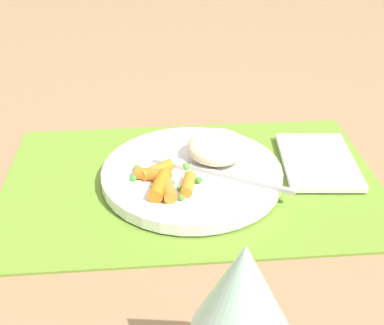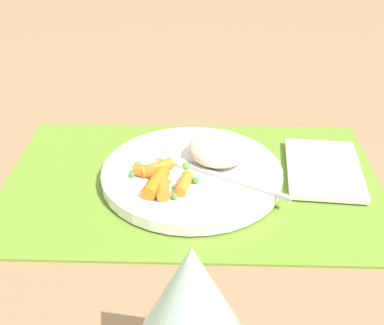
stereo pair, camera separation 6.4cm
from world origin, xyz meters
The scene contains 9 objects.
ground_plane centered at (0.00, 0.00, 0.00)m, with size 2.40×2.40×0.00m, color #997551.
placemat centered at (0.00, 0.00, 0.00)m, with size 0.49×0.31×0.01m, color olive.
plate centered at (0.00, 0.00, 0.01)m, with size 0.24×0.24×0.02m, color white.
rice_mound centered at (-0.03, -0.02, 0.04)m, with size 0.08×0.08×0.04m, color beige.
carrot_portion centered at (0.04, 0.04, 0.03)m, with size 0.08×0.08×0.02m.
pea_scatter centered at (0.04, 0.03, 0.03)m, with size 0.09×0.08×0.01m.
fork centered at (-0.02, 0.01, 0.02)m, with size 0.17×0.10×0.01m.
wine_glass centered at (-0.01, 0.31, 0.11)m, with size 0.07×0.07×0.16m.
napkin centered at (-0.18, -0.02, 0.01)m, with size 0.10×0.14×0.01m, color white.
Camera 2 is at (-0.02, 0.56, 0.37)m, focal length 47.70 mm.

